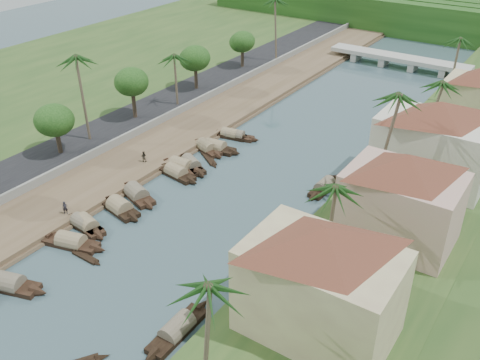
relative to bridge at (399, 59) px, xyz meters
The scene contains 43 objects.
ground 72.02m from the bridge, 90.00° to the right, with size 220.00×220.00×0.00m, color #3B5359.
left_bank 54.42m from the bridge, 107.10° to the right, with size 10.00×180.00×0.80m, color brown.
right_bank 55.37m from the bridge, 69.93° to the right, with size 16.00×180.00×1.20m, color #27471C.
road 57.49m from the bridge, 115.23° to the right, with size 8.00×180.00×1.40m, color black.
retaining_wall 55.79m from the bridge, 111.23° to the right, with size 0.40×180.00×1.10m, color gray.
far_left_fill 72.84m from the bridge, 134.44° to the right, with size 45.00×220.00×1.35m, color #27471C.
treeline 28.09m from the bridge, 90.00° to the left, with size 120.00×14.00×8.00m.
bridge is the anchor object (origin of this frame).
building_near 76.54m from the bridge, 75.61° to the right, with size 14.85×14.85×10.20m.
building_mid 61.51m from the bridge, 70.98° to the right, with size 14.11×14.11×9.70m.
building_far 48.15m from the bridge, 66.65° to the right, with size 15.59×15.59×10.20m.
sampan_0 84.75m from the bridge, 95.43° to the right, with size 8.84×4.22×2.28m.
sampan_2 77.06m from the bridge, 96.09° to the right, with size 8.60×3.81×2.23m.
sampan_3 74.24m from the bridge, 97.55° to the right, with size 7.43×2.10×2.01m.
sampan_4 74.05m from the bridge, 97.15° to the right, with size 7.53×3.42×2.11m.
sampan_5 69.55m from the bridge, 97.19° to the right, with size 7.89×3.45×2.42m.
sampan_6 66.33m from the bridge, 97.93° to the right, with size 8.32×4.44×2.41m.
sampan_7 59.59m from the bridge, 98.34° to the right, with size 8.25×2.85×2.16m.
sampan_8 58.08m from the bridge, 99.07° to the right, with size 8.10×2.40×2.45m.
sampan_9 56.67m from the bridge, 98.65° to the right, with size 8.06×5.08×2.10m.
sampan_10 51.95m from the bridge, 100.85° to the right, with size 7.94×4.07×2.17m.
sampan_11 50.99m from the bridge, 99.87° to the right, with size 8.27×2.67×2.32m.
sampan_12 46.28m from the bridge, 100.75° to the right, with size 7.91×2.98×1.90m.
sampan_13 46.58m from the bridge, 101.71° to the right, with size 7.21×2.55×1.97m.
sampan_14 80.47m from the bridge, 83.60° to the right, with size 1.98×8.99×2.17m.
sampan_15 64.38m from the bridge, 81.18° to the right, with size 3.12×6.88×1.86m.
sampan_16 52.16m from the bridge, 80.28° to the right, with size 1.87×8.00×1.97m.
canoe_1 77.46m from the bridge, 93.99° to the right, with size 4.53×0.82×0.73m.
canoe_2 53.51m from the bridge, 98.55° to the right, with size 5.46×4.03×0.87m.
palm_0 85.70m from the bridge, 79.86° to the right, with size 3.20×3.20×11.68m.
palm_1 68.46m from the bridge, 76.39° to the right, with size 3.20×3.20×10.37m.
palm_2 54.17m from the bridge, 73.53° to the right, with size 3.20×3.20×14.03m.
palm_3 40.10m from the bridge, 65.85° to the right, with size 3.20×3.20×11.10m.
palm_5 65.05m from the bridge, 112.00° to the right, with size 3.20×3.20×13.37m.
palm_6 48.40m from the bridge, 117.40° to the right, with size 3.20×3.20×9.59m.
palm_7 23.55m from the bridge, 49.35° to the right, with size 3.20×3.20×11.95m.
palm_8 27.06m from the bridge, 146.32° to the right, with size 3.20×3.20×13.38m.
tree_2 68.99m from the bridge, 110.40° to the right, with size 5.09×5.09×6.79m.
tree_3 55.83m from the bridge, 115.58° to the right, with size 5.01×5.01×7.72m.
tree_4 42.62m from the bridge, 124.54° to the right, with size 5.06×5.06×7.39m.
tree_5 31.79m from the bridge, 139.67° to the right, with size 4.59×4.59×6.68m.
person_near 74.62m from the bridge, 99.58° to the right, with size 0.57×0.37×1.55m, color #222127.
person_far 60.97m from the bridge, 103.00° to the right, with size 0.72×0.56×1.48m, color #2E2920.
Camera 1 is at (31.69, -32.29, 34.06)m, focal length 40.00 mm.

